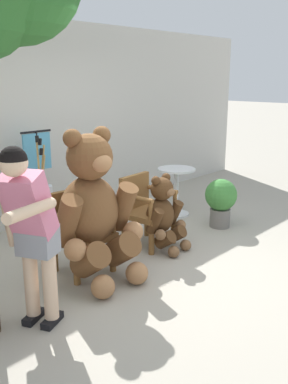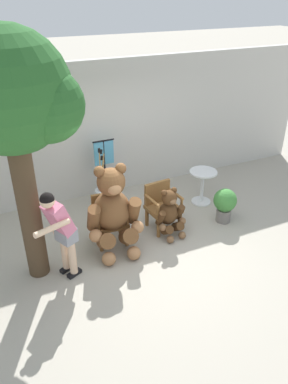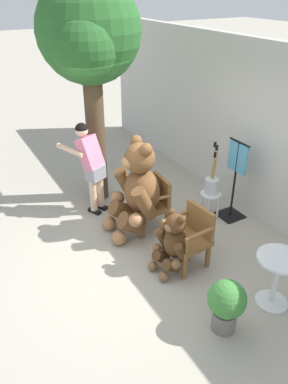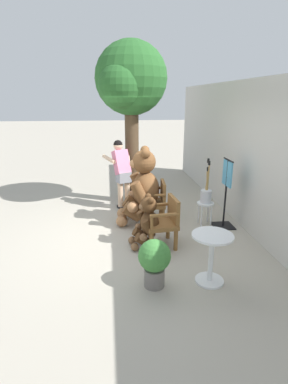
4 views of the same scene
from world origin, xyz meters
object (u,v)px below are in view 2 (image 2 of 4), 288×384
Objects in this scene: brush_bucket at (103,182)px; patio_tree at (16,100)px; wooden_chair_left at (109,217)px; person_visitor at (60,227)px; white_stool at (104,195)px; teddy_bear_small at (170,213)px; potted_plant at (225,203)px; wooden_chair_right at (162,205)px; round_side_table at (202,183)px; teddy_bear_large at (113,210)px; clothing_display_stand at (105,170)px.

patio_tree is (-1.49, -1.38, 2.13)m from brush_bucket.
brush_bucket is at bearing 76.61° from wooden_chair_left.
white_stool is at bearing 53.33° from person_visitor.
potted_plant is (1.16, -0.05, -0.06)m from teddy_bear_small.
patio_tree is at bearing -137.32° from white_stool.
person_visitor is at bearing -126.67° from white_stool.
white_stool is at bearing 128.66° from wooden_chair_right.
round_side_table is at bearing 13.56° from patio_tree.
white_stool is 0.28m from brush_bucket.
brush_bucket is at bearing 128.65° from wooden_chair_right.
round_side_table is (1.16, 0.44, -0.01)m from wooden_chair_right.
teddy_bear_large is at bearing 20.48° from person_visitor.
clothing_display_stand is at bearing 75.60° from teddy_bear_large.
teddy_bear_small is 0.68× the size of clothing_display_stand.
patio_tree is (-1.25, -0.12, 2.00)m from teddy_bear_large.
person_visitor reaches higher than potted_plant.
brush_bucket is (-0.79, 0.99, 0.17)m from wooden_chair_right.
brush_bucket is at bearing 164.35° from round_side_table.
wooden_chair_right is 2.13m from person_visitor.
clothing_display_stand is at bearing 115.42° from wooden_chair_right.
white_stool is at bearing -115.41° from clothing_display_stand.
patio_tree reaches higher than clothing_display_stand.
patio_tree reaches higher than round_side_table.
teddy_bear_small is at bearing -57.94° from white_stool.
clothing_display_stand reaches higher than potted_plant.
patio_tree is 4.19m from potted_plant.
wooden_chair_right is 1.19× the size of round_side_table.
brush_bucket is 1.23× the size of round_side_table.
brush_bucket reaches higher than white_stool.
brush_bucket is at bearing -115.67° from clothing_display_stand.
teddy_bear_small reaches higher than potted_plant.
wooden_chair_left is 2.65m from patio_tree.
round_side_table is at bearing 90.40° from potted_plant.
person_visitor is 3.21m from potted_plant.
wooden_chair_right is at bearing -51.34° from white_stool.
white_stool is (-0.80, 1.28, -0.10)m from teddy_bear_small.
clothing_display_stand reaches higher than wooden_chair_right.
clothing_display_stand reaches higher than wooden_chair_left.
clothing_display_stand is at bearing 46.04° from patio_tree.
person_visitor is 2.08m from white_stool.
clothing_display_stand is (1.36, 1.95, -0.20)m from person_visitor.
wooden_chair_right is at bearing -159.11° from round_side_table.
teddy_bear_large is (-0.01, -0.26, 0.30)m from wooden_chair_left.
wooden_chair_left is 1.26× the size of potted_plant.
wooden_chair_right is at bearing 92.04° from teddy_bear_small.
brush_bucket is (0.24, 0.99, 0.17)m from wooden_chair_left.
wooden_chair_left is at bearing 87.58° from teddy_bear_large.
clothing_display_stand is at bearing 64.33° from brush_bucket.
teddy_bear_small is at bearing -68.39° from clothing_display_stand.
white_stool is (0.25, 1.25, -0.41)m from teddy_bear_large.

